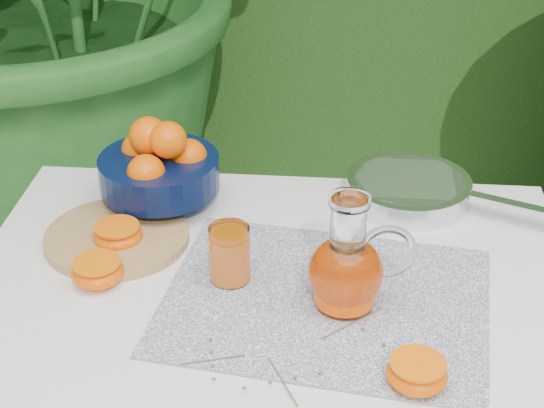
# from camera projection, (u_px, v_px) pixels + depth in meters

# --- Properties ---
(white_table) EXTENTS (1.00, 0.70, 0.75)m
(white_table) POSITION_uv_depth(u_px,v_px,m) (271.00, 317.00, 1.41)
(white_table) COLOR white
(white_table) RESTS_ON ground
(placemat) EXTENTS (0.55, 0.46, 0.00)m
(placemat) POSITION_uv_depth(u_px,v_px,m) (326.00, 300.00, 1.31)
(placemat) COLOR #0C1943
(placemat) RESTS_ON white_table
(cutting_board) EXTENTS (0.32, 0.32, 0.02)m
(cutting_board) POSITION_uv_depth(u_px,v_px,m) (117.00, 237.00, 1.46)
(cutting_board) COLOR #AD864E
(cutting_board) RESTS_ON white_table
(fruit_bowl) EXTENTS (0.26, 0.26, 0.18)m
(fruit_bowl) POSITION_uv_depth(u_px,v_px,m) (160.00, 165.00, 1.53)
(fruit_bowl) COLOR black
(fruit_bowl) RESTS_ON white_table
(juice_pitcher) EXTENTS (0.17, 0.13, 0.19)m
(juice_pitcher) POSITION_uv_depth(u_px,v_px,m) (347.00, 268.00, 1.27)
(juice_pitcher) COLOR white
(juice_pitcher) RESTS_ON white_table
(juice_tumbler) EXTENTS (0.07, 0.07, 0.10)m
(juice_tumbler) POSITION_uv_depth(u_px,v_px,m) (230.00, 255.00, 1.33)
(juice_tumbler) COLOR white
(juice_tumbler) RESTS_ON white_table
(saute_pan) EXTENTS (0.43, 0.31, 0.04)m
(saute_pan) POSITION_uv_depth(u_px,v_px,m) (410.00, 188.00, 1.58)
(saute_pan) COLOR silver
(saute_pan) RESTS_ON white_table
(orange_halves) EXTENTS (0.60, 0.41, 0.04)m
(orange_halves) POSITION_uv_depth(u_px,v_px,m) (198.00, 288.00, 1.31)
(orange_halves) COLOR #F86B02
(orange_halves) RESTS_ON white_table
(thyme_sprigs) EXTENTS (0.29, 0.23, 0.01)m
(thyme_sprigs) POSITION_uv_depth(u_px,v_px,m) (287.00, 352.00, 1.20)
(thyme_sprigs) COLOR brown
(thyme_sprigs) RESTS_ON white_table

